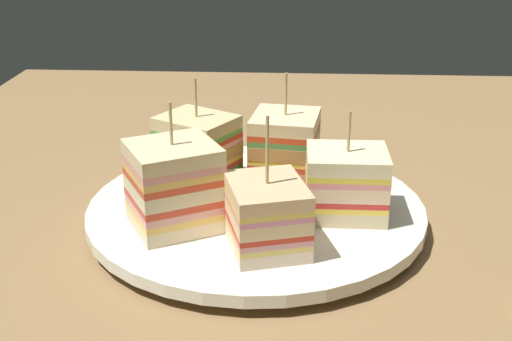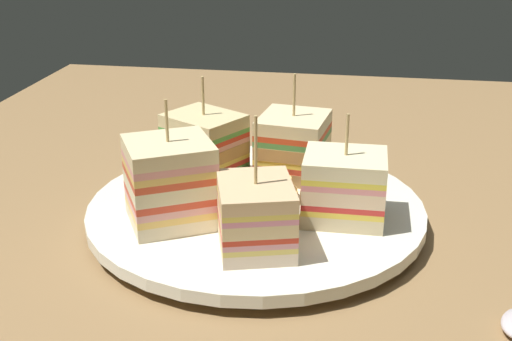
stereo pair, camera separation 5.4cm
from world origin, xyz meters
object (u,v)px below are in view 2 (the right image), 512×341
(sandwich_wedge_2, at_px, (256,216))
(sandwich_wedge_3, at_px, (344,187))
(chip_pile, at_px, (257,189))
(sandwich_wedge_0, at_px, (205,147))
(sandwich_wedge_1, at_px, (170,182))
(plate, at_px, (256,211))
(sandwich_wedge_4, at_px, (293,145))

(sandwich_wedge_2, bearing_deg, sandwich_wedge_3, -61.93)
(chip_pile, bearing_deg, sandwich_wedge_3, 73.24)
(sandwich_wedge_0, distance_m, sandwich_wedge_3, 0.14)
(sandwich_wedge_2, distance_m, sandwich_wedge_3, 0.08)
(sandwich_wedge_0, bearing_deg, sandwich_wedge_2, -30.71)
(sandwich_wedge_0, distance_m, sandwich_wedge_1, 0.09)
(sandwich_wedge_0, relative_size, sandwich_wedge_1, 0.94)
(plate, height_order, sandwich_wedge_2, sandwich_wedge_2)
(sandwich_wedge_4, bearing_deg, sandwich_wedge_0, -67.10)
(sandwich_wedge_2, relative_size, sandwich_wedge_3, 1.16)
(sandwich_wedge_0, xyz_separation_m, sandwich_wedge_1, (0.09, -0.01, 0.00))
(plate, height_order, sandwich_wedge_3, sandwich_wedge_3)
(plate, bearing_deg, chip_pile, -174.54)
(sandwich_wedge_1, distance_m, sandwich_wedge_3, 0.13)
(sandwich_wedge_0, xyz_separation_m, chip_pile, (0.04, 0.05, -0.02))
(sandwich_wedge_2, xyz_separation_m, chip_pile, (-0.08, -0.01, -0.02))
(sandwich_wedge_2, distance_m, chip_pile, 0.08)
(sandwich_wedge_2, relative_size, sandwich_wedge_4, 1.06)
(sandwich_wedge_3, bearing_deg, sandwich_wedge_2, 43.98)
(sandwich_wedge_1, xyz_separation_m, sandwich_wedge_2, (0.03, 0.07, -0.01))
(sandwich_wedge_0, distance_m, sandwich_wedge_2, 0.14)
(plate, xyz_separation_m, sandwich_wedge_1, (0.04, -0.06, 0.04))
(plate, distance_m, sandwich_wedge_0, 0.08)
(sandwich_wedge_1, distance_m, chip_pile, 0.08)
(sandwich_wedge_3, bearing_deg, sandwich_wedge_4, -59.57)
(sandwich_wedge_0, bearing_deg, plate, -11.29)
(sandwich_wedge_0, height_order, sandwich_wedge_1, sandwich_wedge_1)
(sandwich_wedge_3, xyz_separation_m, sandwich_wedge_4, (-0.08, -0.05, 0.00))
(plate, relative_size, sandwich_wedge_3, 3.23)
(sandwich_wedge_3, bearing_deg, sandwich_wedge_0, -26.63)
(plate, xyz_separation_m, sandwich_wedge_0, (-0.05, -0.05, 0.04))
(plate, xyz_separation_m, chip_pile, (-0.01, -0.00, 0.02))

